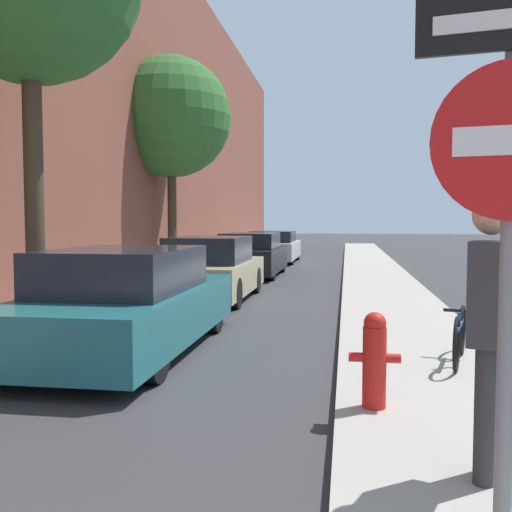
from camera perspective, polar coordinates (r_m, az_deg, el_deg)
ground_plane at (r=15.33m, az=1.44°, el=-3.02°), size 120.00×120.00×0.00m
sidewalk_left at (r=15.96m, az=-8.94°, el=-2.59°), size 2.00×52.00×0.12m
sidewalk_right at (r=15.23m, az=12.34°, el=-2.92°), size 2.00×52.00×0.12m
building_facade_left at (r=16.75m, az=-13.71°, el=16.23°), size 0.70×52.00×10.92m
parked_car_teal at (r=7.88m, az=-12.57°, el=-4.56°), size 1.85×4.58×1.39m
parked_car_champagne at (r=12.75m, az=-4.50°, el=-1.40°), size 1.77×4.11×1.40m
parked_car_black at (r=18.14m, az=-0.48°, el=0.06°), size 1.84×4.34×1.36m
parked_car_silver at (r=24.07m, az=1.77°, el=0.88°), size 1.90×4.53×1.31m
street_tree_far at (r=18.20m, az=-8.38°, el=13.39°), size 3.66×3.66×6.60m
fire_hydrant at (r=5.21m, az=11.64°, el=-9.90°), size 0.45×0.21×0.84m
traffic_sign_post at (r=2.38m, az=23.91°, el=3.48°), size 0.71×0.16×2.49m
pedestrian at (r=3.90m, az=22.10°, el=-5.70°), size 0.34×0.45×1.79m
bicycle at (r=7.08m, az=19.50°, el=-7.43°), size 0.52×1.46×0.61m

